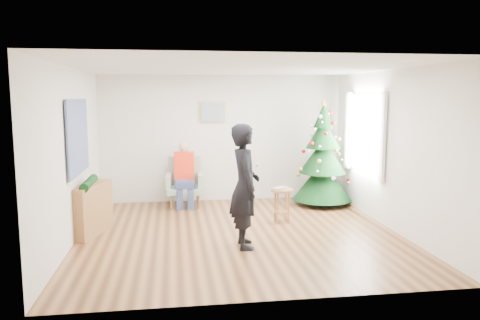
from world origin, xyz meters
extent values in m
plane|color=brown|center=(0.00, 0.00, 0.00)|extent=(5.00, 5.00, 0.00)
plane|color=white|center=(0.00, 0.00, 2.60)|extent=(5.00, 5.00, 0.00)
plane|color=silver|center=(0.00, 2.50, 1.30)|extent=(5.00, 0.00, 5.00)
plane|color=silver|center=(0.00, -2.50, 1.30)|extent=(5.00, 0.00, 5.00)
plane|color=silver|center=(-2.50, 0.00, 1.30)|extent=(0.00, 5.00, 5.00)
plane|color=silver|center=(2.50, 0.00, 1.30)|extent=(0.00, 5.00, 5.00)
cube|color=white|center=(2.47, 1.00, 1.50)|extent=(0.04, 1.30, 1.40)
cube|color=white|center=(2.44, 0.25, 1.50)|extent=(0.05, 0.25, 1.50)
cube|color=white|center=(2.44, 1.75, 1.50)|extent=(0.05, 0.25, 1.50)
cylinder|color=#3F2816|center=(1.93, 1.76, 0.14)|extent=(0.09, 0.09, 0.27)
cone|color=black|center=(1.93, 1.76, 0.50)|extent=(1.17, 1.17, 0.77)
cone|color=black|center=(1.93, 1.76, 0.99)|extent=(0.94, 0.94, 0.68)
cone|color=black|center=(1.93, 1.76, 1.44)|extent=(0.68, 0.68, 0.59)
cone|color=black|center=(1.93, 1.76, 1.80)|extent=(0.40, 0.40, 0.50)
cone|color=gold|center=(1.93, 1.76, 2.05)|extent=(0.13, 0.13, 0.13)
cylinder|color=brown|center=(0.83, 0.60, 0.56)|extent=(0.39, 0.39, 0.04)
cylinder|color=brown|center=(0.83, 0.60, 0.17)|extent=(0.29, 0.29, 0.02)
imported|color=silver|center=(0.83, 0.60, 0.59)|extent=(0.37, 0.37, 0.03)
cube|color=#8FA585|center=(-0.80, 2.00, 0.34)|extent=(0.69, 0.64, 0.12)
cube|color=#8FA585|center=(-0.79, 2.28, 0.68)|extent=(0.66, 0.14, 0.60)
cube|color=#8FA585|center=(-1.11, 2.01, 0.50)|extent=(0.12, 0.52, 0.30)
cube|color=#8FA585|center=(-0.49, 1.99, 0.50)|extent=(0.12, 0.52, 0.30)
cube|color=navy|center=(-0.80, 1.92, 0.47)|extent=(0.39, 0.41, 0.14)
cube|color=red|center=(-0.80, 2.13, 0.80)|extent=(0.41, 0.23, 0.55)
sphere|color=tan|center=(-0.80, 2.11, 1.18)|extent=(0.21, 0.21, 0.21)
imported|color=black|center=(-0.01, -0.65, 0.89)|extent=(0.44, 0.66, 1.79)
cube|color=white|center=(0.18, -0.68, 1.19)|extent=(0.04, 0.13, 0.04)
cube|color=brown|center=(-2.33, 0.33, 0.40)|extent=(0.59, 1.04, 0.80)
cylinder|color=black|center=(-2.33, 0.33, 0.82)|extent=(0.14, 0.90, 0.14)
cube|color=black|center=(-2.46, 0.30, 1.55)|extent=(0.03, 1.50, 1.15)
cube|color=tan|center=(-0.20, 2.47, 1.85)|extent=(0.52, 0.03, 0.42)
cube|color=gray|center=(-0.20, 2.45, 1.85)|extent=(0.44, 0.02, 0.34)
camera|label=1|loc=(-1.01, -7.14, 2.16)|focal=35.00mm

